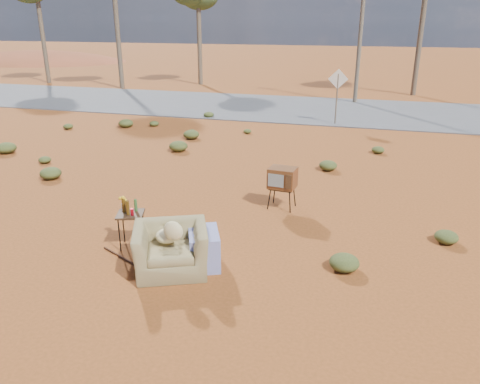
# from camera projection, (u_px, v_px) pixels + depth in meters

# --- Properties ---
(ground) EXTENTS (140.00, 140.00, 0.00)m
(ground) POSITION_uv_depth(u_px,v_px,m) (192.00, 255.00, 8.48)
(ground) COLOR brown
(ground) RESTS_ON ground
(highway) EXTENTS (140.00, 7.00, 0.04)m
(highway) POSITION_uv_depth(u_px,v_px,m) (308.00, 109.00, 22.00)
(highway) COLOR #565659
(highway) RESTS_ON ground
(dirt_mound) EXTENTS (26.00, 18.00, 2.00)m
(dirt_mound) POSITION_uv_depth(u_px,v_px,m) (36.00, 61.00, 46.82)
(dirt_mound) COLOR #984124
(dirt_mound) RESTS_ON ground
(armchair) EXTENTS (1.57, 1.39, 1.06)m
(armchair) POSITION_uv_depth(u_px,v_px,m) (177.00, 243.00, 7.86)
(armchair) COLOR olive
(armchair) RESTS_ON ground
(tv_unit) EXTENTS (0.63, 0.53, 0.94)m
(tv_unit) POSITION_uv_depth(u_px,v_px,m) (282.00, 179.00, 10.35)
(tv_unit) COLOR black
(tv_unit) RESTS_ON ground
(side_table) EXTENTS (0.59, 0.59, 0.96)m
(side_table) POSITION_uv_depth(u_px,v_px,m) (129.00, 211.00, 8.59)
(side_table) COLOR #3B2415
(side_table) RESTS_ON ground
(rusty_bar) EXTENTS (1.33, 0.69, 0.04)m
(rusty_bar) POSITION_uv_depth(u_px,v_px,m) (128.00, 260.00, 8.25)
(rusty_bar) COLOR #4B2714
(rusty_bar) RESTS_ON ground
(road_sign) EXTENTS (0.78, 0.06, 2.19)m
(road_sign) POSITION_uv_depth(u_px,v_px,m) (338.00, 87.00, 18.39)
(road_sign) COLOR brown
(road_sign) RESTS_ON ground
(utility_pole_center) EXTENTS (1.40, 0.20, 8.00)m
(utility_pole_center) POSITION_uv_depth(u_px,v_px,m) (362.00, 16.00, 22.30)
(utility_pole_center) COLOR brown
(utility_pole_center) RESTS_ON ground
(scrub_patch) EXTENTS (17.49, 8.07, 0.33)m
(scrub_patch) POSITION_uv_depth(u_px,v_px,m) (223.00, 172.00, 12.62)
(scrub_patch) COLOR #495123
(scrub_patch) RESTS_ON ground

